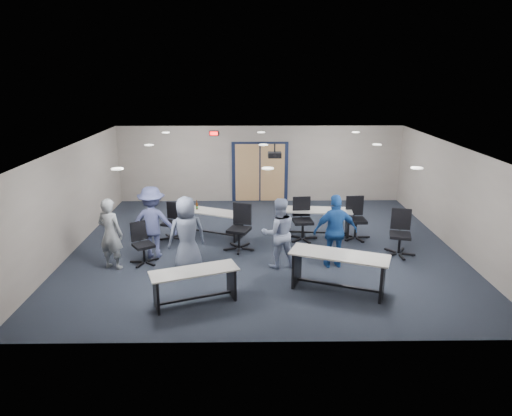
{
  "coord_description": "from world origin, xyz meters",
  "views": [
    {
      "loc": [
        -0.35,
        -11.44,
        4.55
      ],
      "look_at": [
        -0.2,
        -0.3,
        1.18
      ],
      "focal_mm": 32.0,
      "sensor_mm": 36.0,
      "label": 1
    }
  ],
  "objects_px": {
    "table_front_right": "(339,266)",
    "chair_back_d": "(356,219)",
    "table_back_left": "(213,219)",
    "person_back": "(153,222)",
    "person_gray": "(111,234)",
    "chair_back_b": "(239,228)",
    "table_front_left": "(195,281)",
    "chair_loose_right": "(400,233)",
    "table_back_right": "(317,218)",
    "chair_loose_left": "(143,244)",
    "chair_back_c": "(303,220)",
    "person_lightblue": "(279,233)",
    "person_navy": "(335,231)",
    "chair_back_a": "(171,222)",
    "person_plaid": "(187,234)"
  },
  "relations": [
    {
      "from": "chair_loose_right",
      "to": "person_navy",
      "type": "relative_size",
      "value": 0.66
    },
    {
      "from": "table_front_right",
      "to": "chair_back_c",
      "type": "height_order",
      "value": "chair_back_c"
    },
    {
      "from": "table_front_left",
      "to": "person_navy",
      "type": "relative_size",
      "value": 1.04
    },
    {
      "from": "table_front_left",
      "to": "table_back_right",
      "type": "distance_m",
      "value": 4.9
    },
    {
      "from": "chair_back_b",
      "to": "person_navy",
      "type": "relative_size",
      "value": 0.67
    },
    {
      "from": "chair_back_b",
      "to": "chair_back_c",
      "type": "xyz_separation_m",
      "value": [
        1.76,
        0.71,
        -0.01
      ]
    },
    {
      "from": "table_back_left",
      "to": "chair_back_b",
      "type": "bearing_deg",
      "value": -30.34
    },
    {
      "from": "person_gray",
      "to": "chair_back_a",
      "type": "bearing_deg",
      "value": -99.66
    },
    {
      "from": "table_front_left",
      "to": "table_back_left",
      "type": "xyz_separation_m",
      "value": [
        0.06,
        3.91,
        0.02
      ]
    },
    {
      "from": "chair_back_d",
      "to": "person_gray",
      "type": "xyz_separation_m",
      "value": [
        -6.24,
        -1.9,
        0.28
      ]
    },
    {
      "from": "chair_back_d",
      "to": "chair_loose_left",
      "type": "xyz_separation_m",
      "value": [
        -5.55,
        -1.63,
        -0.08
      ]
    },
    {
      "from": "chair_back_b",
      "to": "chair_loose_right",
      "type": "bearing_deg",
      "value": 14.24
    },
    {
      "from": "chair_loose_left",
      "to": "table_back_right",
      "type": "bearing_deg",
      "value": -11.38
    },
    {
      "from": "chair_back_d",
      "to": "chair_back_b",
      "type": "bearing_deg",
      "value": -169.3
    },
    {
      "from": "table_front_left",
      "to": "person_navy",
      "type": "bearing_deg",
      "value": 8.73
    },
    {
      "from": "table_back_right",
      "to": "person_lightblue",
      "type": "distance_m",
      "value": 2.43
    },
    {
      "from": "person_plaid",
      "to": "chair_loose_left",
      "type": "bearing_deg",
      "value": -40.98
    },
    {
      "from": "person_lightblue",
      "to": "person_back",
      "type": "bearing_deg",
      "value": -22.61
    },
    {
      "from": "person_gray",
      "to": "table_back_right",
      "type": "bearing_deg",
      "value": -137.76
    },
    {
      "from": "chair_back_c",
      "to": "person_lightblue",
      "type": "xyz_separation_m",
      "value": [
        -0.78,
        -1.78,
        0.26
      ]
    },
    {
      "from": "chair_loose_right",
      "to": "person_navy",
      "type": "distance_m",
      "value": 1.93
    },
    {
      "from": "table_front_right",
      "to": "person_gray",
      "type": "distance_m",
      "value": 5.31
    },
    {
      "from": "table_front_right",
      "to": "table_back_left",
      "type": "xyz_separation_m",
      "value": [
        -2.94,
        3.42,
        -0.06
      ]
    },
    {
      "from": "chair_loose_right",
      "to": "table_front_right",
      "type": "bearing_deg",
      "value": -119.7
    },
    {
      "from": "table_front_left",
      "to": "chair_loose_right",
      "type": "bearing_deg",
      "value": 5.69
    },
    {
      "from": "chair_back_a",
      "to": "person_navy",
      "type": "distance_m",
      "value": 4.64
    },
    {
      "from": "chair_back_b",
      "to": "chair_back_d",
      "type": "xyz_separation_m",
      "value": [
        3.25,
        0.78,
        -0.01
      ]
    },
    {
      "from": "table_back_right",
      "to": "person_gray",
      "type": "xyz_separation_m",
      "value": [
        -5.17,
        -2.13,
        0.33
      ]
    },
    {
      "from": "table_front_left",
      "to": "chair_loose_left",
      "type": "distance_m",
      "value": 2.47
    },
    {
      "from": "table_front_right",
      "to": "person_back",
      "type": "xyz_separation_m",
      "value": [
        -4.32,
        1.92,
        0.34
      ]
    },
    {
      "from": "table_back_right",
      "to": "chair_back_b",
      "type": "bearing_deg",
      "value": -149.39
    },
    {
      "from": "chair_back_a",
      "to": "person_plaid",
      "type": "bearing_deg",
      "value": -53.08
    },
    {
      "from": "chair_loose_left",
      "to": "person_back",
      "type": "xyz_separation_m",
      "value": [
        0.16,
        0.43,
        0.4
      ]
    },
    {
      "from": "person_plaid",
      "to": "person_navy",
      "type": "bearing_deg",
      "value": 161.03
    },
    {
      "from": "table_back_right",
      "to": "person_back",
      "type": "bearing_deg",
      "value": -155.84
    },
    {
      "from": "table_back_right",
      "to": "person_plaid",
      "type": "distance_m",
      "value": 4.07
    },
    {
      "from": "table_front_left",
      "to": "chair_loose_left",
      "type": "bearing_deg",
      "value": 106.0
    },
    {
      "from": "person_plaid",
      "to": "table_front_right",
      "type": "bearing_deg",
      "value": 140.21
    },
    {
      "from": "table_back_left",
      "to": "person_lightblue",
      "type": "height_order",
      "value": "person_lightblue"
    },
    {
      "from": "table_back_left",
      "to": "person_plaid",
      "type": "relative_size",
      "value": 1.06
    },
    {
      "from": "table_front_right",
      "to": "chair_back_d",
      "type": "height_order",
      "value": "chair_back_d"
    },
    {
      "from": "chair_back_c",
      "to": "chair_back_d",
      "type": "height_order",
      "value": "same"
    },
    {
      "from": "table_back_right",
      "to": "chair_back_d",
      "type": "distance_m",
      "value": 1.1
    },
    {
      "from": "chair_loose_left",
      "to": "person_gray",
      "type": "xyz_separation_m",
      "value": [
        -0.69,
        -0.26,
        0.35
      ]
    },
    {
      "from": "table_back_left",
      "to": "person_back",
      "type": "bearing_deg",
      "value": -108.66
    },
    {
      "from": "table_front_left",
      "to": "chair_loose_right",
      "type": "xyz_separation_m",
      "value": [
        4.93,
        2.42,
        0.1
      ]
    },
    {
      "from": "chair_back_a",
      "to": "person_gray",
      "type": "height_order",
      "value": "person_gray"
    },
    {
      "from": "table_front_right",
      "to": "person_gray",
      "type": "height_order",
      "value": "person_gray"
    },
    {
      "from": "chair_back_a",
      "to": "person_lightblue",
      "type": "distance_m",
      "value": 3.45
    },
    {
      "from": "table_back_right",
      "to": "chair_back_b",
      "type": "relative_size",
      "value": 1.66
    }
  ]
}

